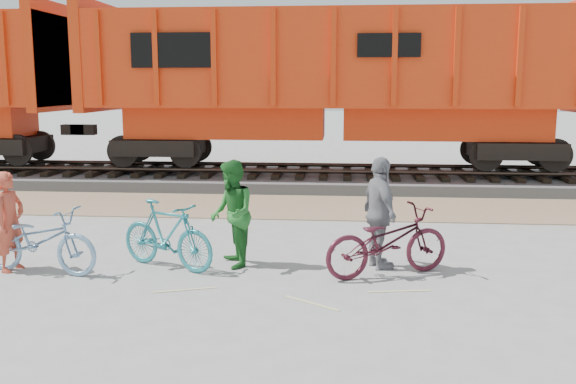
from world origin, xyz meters
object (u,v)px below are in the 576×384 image
(person_woman, at_px, (380,213))
(person_solo, at_px, (10,221))
(bicycle_teal, at_px, (167,235))
(bicycle_maroon, at_px, (387,241))
(person_man, at_px, (232,214))
(hopper_car_center, at_px, (334,79))
(bicycle_blue, at_px, (39,240))

(person_woman, bearing_deg, person_solo, 75.71)
(bicycle_teal, relative_size, bicycle_maroon, 0.89)
(person_man, height_order, person_woman, person_woman)
(hopper_car_center, relative_size, bicycle_blue, 7.14)
(person_solo, bearing_deg, person_man, -70.61)
(hopper_car_center, height_order, person_man, hopper_car_center)
(bicycle_blue, distance_m, bicycle_maroon, 5.31)
(hopper_car_center, distance_m, bicycle_maroon, 9.23)
(bicycle_blue, height_order, person_woman, person_woman)
(bicycle_blue, xyz_separation_m, person_solo, (-0.50, 0.10, 0.26))
(bicycle_teal, distance_m, person_woman, 3.35)
(bicycle_blue, bearing_deg, hopper_car_center, -15.44)
(bicycle_maroon, bearing_deg, person_man, 57.89)
(bicycle_maroon, bearing_deg, bicycle_teal, 63.24)
(bicycle_teal, height_order, person_man, person_man)
(hopper_car_center, relative_size, bicycle_maroon, 6.91)
(hopper_car_center, bearing_deg, person_man, -99.58)
(person_man, bearing_deg, person_solo, -100.19)
(bicycle_teal, bearing_deg, person_woman, -58.70)
(person_man, bearing_deg, person_woman, 73.72)
(hopper_car_center, bearing_deg, person_solo, -118.01)
(bicycle_blue, bearing_deg, bicycle_maroon, -76.65)
(bicycle_blue, bearing_deg, person_woman, -72.22)
(hopper_car_center, distance_m, bicycle_blue, 10.43)
(hopper_car_center, distance_m, person_solo, 10.51)
(bicycle_blue, bearing_deg, person_solo, 88.50)
(bicycle_blue, bearing_deg, person_man, -68.03)
(bicycle_maroon, height_order, person_solo, person_solo)
(person_man, bearing_deg, bicycle_blue, -96.78)
(person_solo, bearing_deg, person_woman, -73.07)
(person_solo, height_order, person_woman, person_woman)
(bicycle_maroon, distance_m, person_solo, 5.81)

